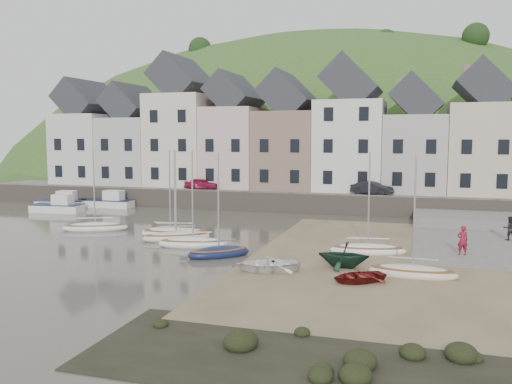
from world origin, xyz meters
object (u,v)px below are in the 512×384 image
(rowboat_green, at_px, (344,254))
(car_left, at_px, (201,184))
(rowboat_white, at_px, (267,264))
(rowboat_red, at_px, (358,276))
(sailboat_0, at_px, (95,227))
(person_red, at_px, (463,240))
(car_right, at_px, (372,188))
(person_dark, at_px, (509,228))

(rowboat_green, distance_m, car_left, 28.47)
(rowboat_white, distance_m, rowboat_red, 4.84)
(sailboat_0, bearing_deg, rowboat_green, -17.70)
(rowboat_red, height_order, person_red, person_red)
(rowboat_red, relative_size, car_left, 0.80)
(sailboat_0, relative_size, rowboat_red, 2.32)
(rowboat_red, distance_m, car_right, 25.11)
(person_dark, relative_size, car_left, 0.47)
(rowboat_green, relative_size, car_right, 0.69)
(car_left, height_order, car_right, car_right)
(rowboat_white, xyz_separation_m, car_right, (3.23, 24.20, 1.83))
(rowboat_green, xyz_separation_m, rowboat_red, (1.07, -2.67, -0.42))
(sailboat_0, xyz_separation_m, person_red, (25.69, -1.39, 0.73))
(car_left, bearing_deg, car_right, -101.92)
(rowboat_red, distance_m, car_left, 31.26)
(car_left, distance_m, car_right, 17.15)
(rowboat_red, bearing_deg, rowboat_green, 164.72)
(sailboat_0, height_order, rowboat_white, sailboat_0)
(sailboat_0, bearing_deg, car_right, 40.37)
(rowboat_red, distance_m, person_dark, 15.67)
(rowboat_green, height_order, rowboat_red, rowboat_green)
(rowboat_green, distance_m, rowboat_red, 2.91)
(sailboat_0, bearing_deg, rowboat_red, -23.40)
(sailboat_0, distance_m, person_red, 25.74)
(rowboat_white, height_order, rowboat_red, rowboat_white)
(person_dark, distance_m, car_right, 15.57)
(rowboat_white, distance_m, person_red, 12.02)
(rowboat_green, xyz_separation_m, car_left, (-17.63, 22.32, 1.42))
(sailboat_0, bearing_deg, car_left, 83.61)
(person_red, bearing_deg, car_left, -51.31)
(person_red, relative_size, person_dark, 1.08)
(rowboat_green, bearing_deg, car_right, 179.83)
(sailboat_0, bearing_deg, rowboat_white, -27.20)
(person_red, xyz_separation_m, car_left, (-23.89, 17.51, 1.19))
(rowboat_red, relative_size, person_red, 1.57)
(car_right, bearing_deg, person_dark, -124.04)
(person_red, distance_m, car_right, 18.80)
(rowboat_red, bearing_deg, car_right, 146.39)
(person_red, xyz_separation_m, person_dark, (3.31, 5.68, -0.06))
(sailboat_0, height_order, car_left, sailboat_0)
(rowboat_green, distance_m, person_dark, 14.19)
(car_right, bearing_deg, rowboat_green, -163.14)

